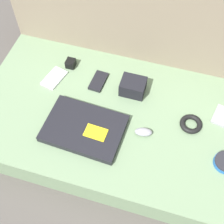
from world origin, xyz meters
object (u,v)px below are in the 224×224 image
phone_black (54,78)px  phone_silver (221,116)px  computer_mouse (143,132)px  camera_pouch (133,86)px  laptop (84,128)px  charger_brick (71,63)px  phone_small (98,81)px

phone_black → phone_silver: bearing=14.9°
computer_mouse → camera_pouch: camera_pouch is taller
phone_black → camera_pouch: bearing=19.4°
laptop → charger_brick: size_ratio=7.54×
laptop → phone_small: size_ratio=2.86×
phone_black → charger_brick: charger_brick is taller
phone_small → phone_black: bearing=-164.9°
phone_black → camera_pouch: size_ratio=1.23×
computer_mouse → phone_silver: computer_mouse is taller
computer_mouse → camera_pouch: (-0.10, 0.20, 0.02)m
computer_mouse → phone_black: (-0.47, 0.17, -0.01)m
laptop → computer_mouse: laptop is taller
charger_brick → phone_small: bearing=-19.9°
laptop → phone_small: laptop is taller
charger_brick → laptop: bearing=-60.5°
computer_mouse → charger_brick: size_ratio=1.75×
phone_silver → charger_brick: charger_brick is taller
computer_mouse → phone_small: (-0.26, 0.21, -0.01)m
phone_black → laptop: bearing=-30.2°
laptop → computer_mouse: bearing=15.6°
camera_pouch → charger_brick: (-0.32, 0.06, -0.02)m
laptop → phone_silver: size_ratio=3.00×
camera_pouch → charger_brick: camera_pouch is taller
laptop → camera_pouch: camera_pouch is taller
camera_pouch → charger_brick: bearing=169.0°
phone_black → phone_small: 0.21m
laptop → computer_mouse: 0.25m
computer_mouse → phone_small: bearing=130.9°
computer_mouse → charger_brick: 0.49m
computer_mouse → phone_black: computer_mouse is taller
phone_small → computer_mouse: bearing=-34.3°
phone_silver → camera_pouch: 0.40m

